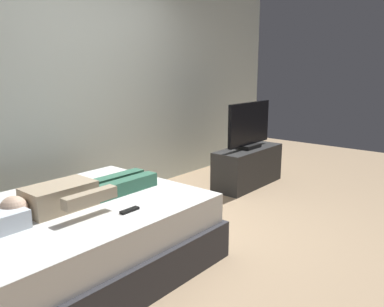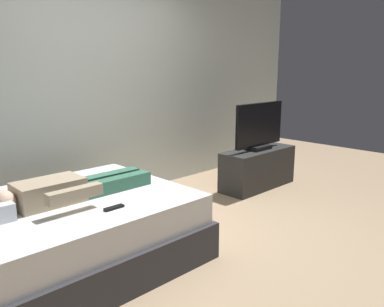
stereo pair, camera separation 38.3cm
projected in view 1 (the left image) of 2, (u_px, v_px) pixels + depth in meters
name	position (u px, v px, depth m)	size (l,w,h in m)	color
ground_plane	(197.00, 241.00, 3.49)	(10.00, 10.00, 0.00)	tan
back_wall	(111.00, 78.00, 4.48)	(6.40, 0.10, 2.80)	silver
bed	(75.00, 240.00, 2.91)	(1.91, 1.48, 0.54)	#333338
person	(77.00, 194.00, 2.84)	(1.26, 0.46, 0.18)	tan
remote	(130.00, 210.00, 2.71)	(0.15, 0.04, 0.02)	black
tv_stand	(248.00, 167.00, 5.08)	(1.10, 0.40, 0.50)	#2D2D2D
tv	(249.00, 126.00, 4.96)	(0.88, 0.20, 0.59)	black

